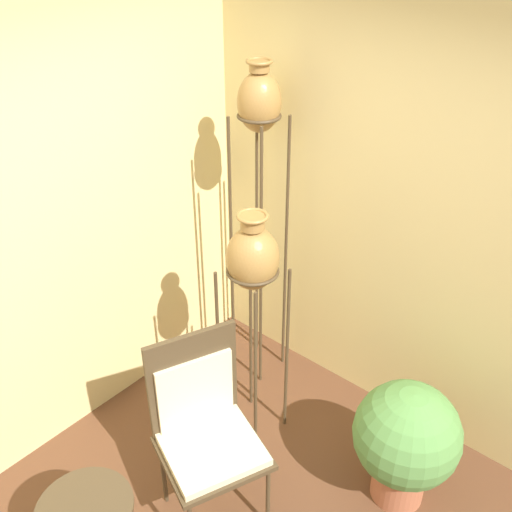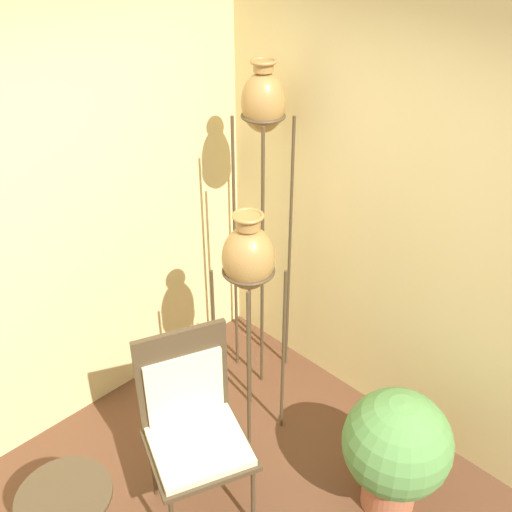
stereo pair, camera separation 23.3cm
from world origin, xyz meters
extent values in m
cube|color=beige|center=(0.00, 1.68, 1.35)|extent=(7.30, 0.06, 2.70)
cube|color=beige|center=(1.68, 0.00, 1.35)|extent=(0.06, 7.30, 2.70)
cylinder|color=#473823|center=(1.26, 1.00, 0.93)|extent=(0.02, 0.02, 1.86)
cylinder|color=#473823|center=(1.51, 1.00, 0.93)|extent=(0.02, 0.02, 1.86)
cylinder|color=#473823|center=(1.26, 1.25, 0.93)|extent=(0.02, 0.02, 1.86)
cylinder|color=#473823|center=(1.51, 1.25, 0.93)|extent=(0.02, 0.02, 1.86)
torus|color=#473823|center=(1.38, 1.13, 1.86)|extent=(0.26, 0.26, 0.02)
ellipsoid|color=olive|center=(1.38, 1.13, 1.94)|extent=(0.25, 0.25, 0.34)
cylinder|color=olive|center=(1.38, 1.13, 2.14)|extent=(0.11, 0.11, 0.06)
torus|color=olive|center=(1.38, 1.13, 2.16)|extent=(0.15, 0.15, 0.02)
cylinder|color=#473823|center=(0.76, 0.62, 0.60)|extent=(0.02, 0.02, 1.19)
cylinder|color=#473823|center=(1.05, 0.62, 0.60)|extent=(0.02, 0.02, 1.19)
cylinder|color=#473823|center=(0.76, 0.90, 0.60)|extent=(0.02, 0.02, 1.19)
cylinder|color=#473823|center=(1.05, 0.90, 0.60)|extent=(0.02, 0.02, 1.19)
torus|color=#473823|center=(0.90, 0.76, 1.19)|extent=(0.29, 0.29, 0.02)
ellipsoid|color=olive|center=(0.90, 0.76, 1.28)|extent=(0.29, 0.29, 0.37)
cylinder|color=olive|center=(0.90, 0.76, 1.49)|extent=(0.13, 0.13, 0.07)
torus|color=olive|center=(0.90, 0.76, 1.53)|extent=(0.17, 0.17, 0.02)
cylinder|color=#473823|center=(0.42, 0.23, 0.23)|extent=(0.02, 0.02, 0.47)
cylinder|color=#473823|center=(0.16, 0.77, 0.23)|extent=(0.02, 0.02, 0.47)
cylinder|color=#473823|center=(0.57, 0.61, 0.23)|extent=(0.02, 0.02, 0.47)
cube|color=#473823|center=(0.29, 0.50, 0.48)|extent=(0.65, 0.63, 0.03)
cube|color=beige|center=(0.29, 0.50, 0.52)|extent=(0.60, 0.58, 0.04)
cube|color=#473823|center=(0.37, 0.71, 0.80)|extent=(0.46, 0.21, 0.61)
cube|color=beige|center=(0.36, 0.68, 0.74)|extent=(0.39, 0.17, 0.43)
cylinder|color=#473823|center=(-0.40, 0.58, 0.69)|extent=(0.42, 0.42, 0.02)
cylinder|color=#B26647|center=(1.06, -0.20, 0.13)|extent=(0.29, 0.29, 0.27)
torus|color=#B26647|center=(1.06, -0.20, 0.27)|extent=(0.32, 0.32, 0.02)
sphere|color=#568E47|center=(1.06, -0.20, 0.49)|extent=(0.58, 0.58, 0.58)
camera|label=1|loc=(-1.14, -1.04, 2.97)|focal=42.00mm
camera|label=2|loc=(-0.99, -1.21, 2.97)|focal=42.00mm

